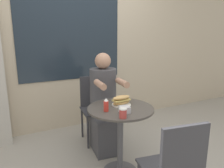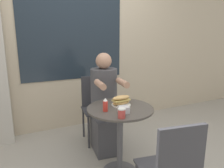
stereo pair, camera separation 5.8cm
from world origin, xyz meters
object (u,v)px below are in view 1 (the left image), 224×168
diner_chair (95,102)px  empty_chair_across (176,166)px  sandwich_on_plate (121,101)px  condiment_bottle (106,105)px  seated_diner (104,109)px  cafe_table (120,126)px  drink_cup (123,113)px

diner_chair → empty_chair_across: 1.61m
sandwich_on_plate → condiment_bottle: 0.23m
empty_chair_across → sandwich_on_plate: (0.02, 0.83, 0.25)m
seated_diner → empty_chair_across: seated_diner is taller
diner_chair → sandwich_on_plate: size_ratio=4.28×
empty_chair_across → cafe_table: bearing=101.6°
diner_chair → empty_chair_across: (-0.04, -1.61, 0.00)m
drink_cup → condiment_bottle: 0.22m
cafe_table → drink_cup: 0.36m
seated_diner → sandwich_on_plate: bearing=95.2°
seated_diner → drink_cup: size_ratio=13.84×
diner_chair → empty_chair_across: bearing=95.1°
cafe_table → empty_chair_across: 0.76m
sandwich_on_plate → condiment_bottle: bearing=-157.2°
cafe_table → empty_chair_across: size_ratio=0.83×
cafe_table → diner_chair: 0.85m
sandwich_on_plate → drink_cup: sandwich_on_plate is taller
diner_chair → seated_diner: (-0.01, -0.34, 0.01)m
seated_diner → sandwich_on_plate: size_ratio=5.99×
seated_diner → drink_cup: seated_diner is taller
cafe_table → empty_chair_across: (0.03, -0.76, -0.01)m
diner_chair → empty_chair_across: same height
seated_diner → condiment_bottle: (-0.22, -0.53, 0.25)m
empty_chair_across → sandwich_on_plate: bearing=98.4°
cafe_table → sandwich_on_plate: (0.04, 0.06, 0.24)m
cafe_table → drink_cup: size_ratio=8.23×
empty_chair_across → condiment_bottle: 0.81m
empty_chair_across → drink_cup: (-0.14, 0.52, 0.25)m
cafe_table → seated_diner: (0.05, 0.51, 0.01)m
empty_chair_across → seated_diner: bearing=98.4°
diner_chair → seated_diner: seated_diner is taller
sandwich_on_plate → cafe_table: bearing=-124.5°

